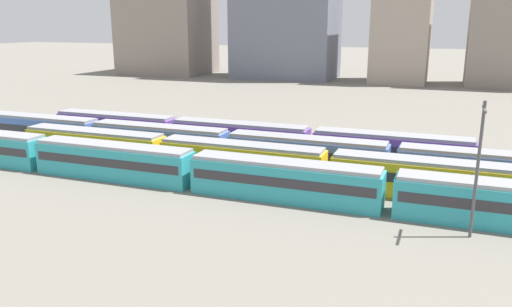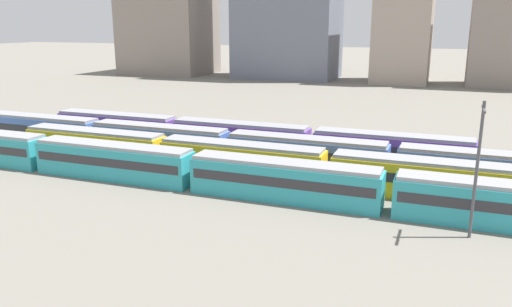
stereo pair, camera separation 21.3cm
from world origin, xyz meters
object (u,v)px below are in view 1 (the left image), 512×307
object	(u,v)px
train_track_0	(193,170)
train_track_3	(240,137)
train_track_1	(428,179)
catenary_pole_0	(478,164)
train_track_2	(306,153)

from	to	relation	value
train_track_0	train_track_3	world-z (taller)	same
train_track_1	train_track_3	world-z (taller)	same
train_track_0	train_track_1	xyz separation A→B (m)	(21.89, 5.20, 0.00)
train_track_1	catenary_pole_0	xyz separation A→B (m)	(3.55, -8.24, 3.95)
catenary_pole_0	train_track_1	bearing A→B (deg)	113.29
train_track_0	train_track_3	size ratio (longest dim) A/B	1.34
train_track_1	catenary_pole_0	bearing A→B (deg)	-66.71
train_track_3	catenary_pole_0	size ratio (longest dim) A/B	5.27
catenary_pole_0	train_track_0	bearing A→B (deg)	173.19
train_track_1	train_track_2	size ratio (longest dim) A/B	1.00
train_track_3	catenary_pole_0	xyz separation A→B (m)	(26.92, -18.64, 3.95)
train_track_2	train_track_0	bearing A→B (deg)	-129.85
train_track_0	catenary_pole_0	xyz separation A→B (m)	(25.43, -3.04, 3.95)
train_track_0	train_track_1	world-z (taller)	same
train_track_1	catenary_pole_0	distance (m)	9.80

